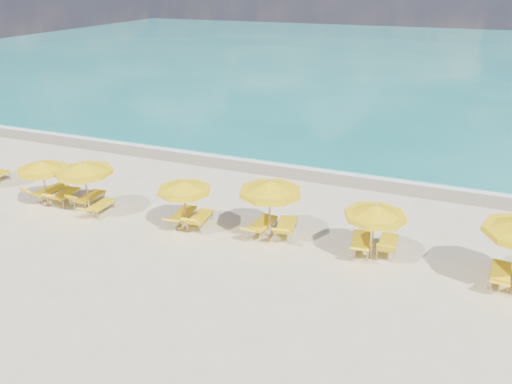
% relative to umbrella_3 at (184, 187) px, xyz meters
% --- Properties ---
extents(ground_plane, '(120.00, 120.00, 0.00)m').
position_rel_umbrella_3_xyz_m(ground_plane, '(2.20, 0.28, -1.77)').
color(ground_plane, beige).
extents(ocean, '(120.00, 80.00, 0.30)m').
position_rel_umbrella_3_xyz_m(ocean, '(2.20, 48.28, -1.77)').
color(ocean, '#157874').
rests_on(ocean, ground).
extents(wet_sand_band, '(120.00, 2.60, 0.01)m').
position_rel_umbrella_3_xyz_m(wet_sand_band, '(2.20, 7.68, -1.77)').
color(wet_sand_band, tan).
rests_on(wet_sand_band, ground).
extents(foam_line, '(120.00, 1.20, 0.03)m').
position_rel_umbrella_3_xyz_m(foam_line, '(2.20, 8.48, -1.77)').
color(foam_line, white).
rests_on(foam_line, ground).
extents(whitecap_near, '(14.00, 0.36, 0.05)m').
position_rel_umbrella_3_xyz_m(whitecap_near, '(-3.80, 17.28, -1.77)').
color(whitecap_near, white).
rests_on(whitecap_near, ground).
extents(whitecap_far, '(18.00, 0.30, 0.05)m').
position_rel_umbrella_3_xyz_m(whitecap_far, '(10.20, 24.28, -1.77)').
color(whitecap_far, white).
rests_on(whitecap_far, ground).
extents(umbrella_1, '(2.65, 2.65, 2.08)m').
position_rel_umbrella_3_xyz_m(umbrella_1, '(-6.56, -0.28, -0.00)').
color(umbrella_1, tan).
rests_on(umbrella_1, ground).
extents(umbrella_2, '(2.88, 2.88, 2.31)m').
position_rel_umbrella_3_xyz_m(umbrella_2, '(-4.42, -0.22, 0.19)').
color(umbrella_2, tan).
rests_on(umbrella_2, ground).
extents(umbrella_3, '(2.12, 2.12, 2.08)m').
position_rel_umbrella_3_xyz_m(umbrella_3, '(0.00, 0.00, 0.00)').
color(umbrella_3, tan).
rests_on(umbrella_3, ground).
extents(umbrella_4, '(2.45, 2.45, 2.35)m').
position_rel_umbrella_3_xyz_m(umbrella_4, '(3.23, 0.58, 0.23)').
color(umbrella_4, tan).
rests_on(umbrella_4, ground).
extents(umbrella_5, '(2.15, 2.15, 2.12)m').
position_rel_umbrella_3_xyz_m(umbrella_5, '(7.04, 0.40, 0.03)').
color(umbrella_5, tan).
rests_on(umbrella_5, ground).
extents(lounger_1_left, '(0.96, 2.07, 0.93)m').
position_rel_umbrella_3_xyz_m(lounger_1_left, '(-6.95, 0.23, -1.52)').
color(lounger_1_left, '#A5A8AD').
rests_on(lounger_1_left, ground).
extents(lounger_1_right, '(0.82, 1.89, 0.84)m').
position_rel_umbrella_3_xyz_m(lounger_1_right, '(-6.09, 0.25, -1.55)').
color(lounger_1_right, '#A5A8AD').
rests_on(lounger_1_right, ground).
extents(lounger_2_left, '(0.67, 1.87, 0.91)m').
position_rel_umbrella_3_xyz_m(lounger_2_left, '(-4.88, 0.35, -1.54)').
color(lounger_2_left, '#A5A8AD').
rests_on(lounger_2_left, ground).
extents(lounger_2_right, '(0.60, 1.73, 0.66)m').
position_rel_umbrella_3_xyz_m(lounger_2_right, '(-3.99, -0.06, -1.57)').
color(lounger_2_right, '#A5A8AD').
rests_on(lounger_2_right, ground).
extents(lounger_3_left, '(0.79, 1.98, 0.73)m').
position_rel_umbrella_3_xyz_m(lounger_3_left, '(-0.38, 0.41, -1.55)').
color(lounger_3_left, '#A5A8AD').
rests_on(lounger_3_left, ground).
extents(lounger_3_right, '(0.78, 1.87, 0.86)m').
position_rel_umbrella_3_xyz_m(lounger_3_right, '(0.39, 0.37, -1.54)').
color(lounger_3_right, '#A5A8AD').
rests_on(lounger_3_right, ground).
extents(lounger_4_left, '(0.80, 2.04, 0.75)m').
position_rel_umbrella_3_xyz_m(lounger_4_left, '(2.84, 0.77, -1.54)').
color(lounger_4_left, '#A5A8AD').
rests_on(lounger_4_left, ground).
extents(lounger_4_right, '(0.92, 2.01, 0.87)m').
position_rel_umbrella_3_xyz_m(lounger_4_right, '(3.75, 0.93, -1.53)').
color(lounger_4_right, '#A5A8AD').
rests_on(lounger_4_right, ground).
extents(lounger_5_left, '(0.90, 2.06, 0.80)m').
position_rel_umbrella_3_xyz_m(lounger_5_left, '(6.60, 0.77, -1.53)').
color(lounger_5_left, '#A5A8AD').
rests_on(lounger_5_left, ground).
extents(lounger_5_right, '(0.68, 1.83, 0.90)m').
position_rel_umbrella_3_xyz_m(lounger_5_right, '(7.51, 1.00, -1.54)').
color(lounger_5_right, '#A5A8AD').
rests_on(lounger_5_right, ground).
extents(lounger_6_left, '(0.79, 1.95, 0.68)m').
position_rel_umbrella_3_xyz_m(lounger_6_left, '(11.11, 0.45, -1.55)').
color(lounger_6_left, '#A5A8AD').
rests_on(lounger_6_left, ground).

